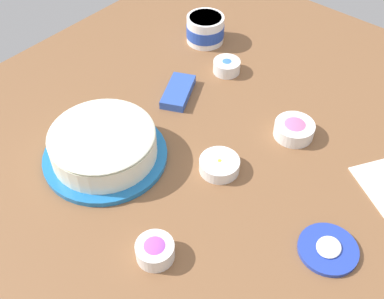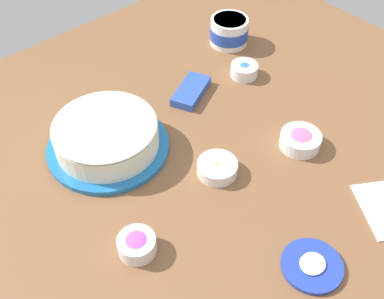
% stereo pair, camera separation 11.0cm
% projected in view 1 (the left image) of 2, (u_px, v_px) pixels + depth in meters
% --- Properties ---
extents(ground_plane, '(1.54, 1.54, 0.00)m').
position_uv_depth(ground_plane, '(239.00, 161.00, 1.12)').
color(ground_plane, brown).
extents(frosted_cake, '(0.30, 0.30, 0.09)m').
position_uv_depth(frosted_cake, '(103.00, 145.00, 1.10)').
color(frosted_cake, '#1E6BB2').
rests_on(frosted_cake, ground_plane).
extents(frosting_tub, '(0.12, 0.12, 0.08)m').
position_uv_depth(frosting_tub, '(205.00, 29.00, 1.44)').
color(frosting_tub, white).
rests_on(frosting_tub, ground_plane).
extents(frosting_tub_lid, '(0.12, 0.12, 0.02)m').
position_uv_depth(frosting_tub_lid, '(328.00, 249.00, 0.95)').
color(frosting_tub_lid, '#233DAD').
rests_on(frosting_tub_lid, ground_plane).
extents(sprinkle_bowl_pink, '(0.10, 0.10, 0.04)m').
position_uv_depth(sprinkle_bowl_pink, '(294.00, 129.00, 1.17)').
color(sprinkle_bowl_pink, white).
rests_on(sprinkle_bowl_pink, ground_plane).
extents(sprinkle_bowl_yellow, '(0.09, 0.09, 0.03)m').
position_uv_depth(sprinkle_bowl_yellow, '(219.00, 165.00, 1.09)').
color(sprinkle_bowl_yellow, white).
rests_on(sprinkle_bowl_yellow, ground_plane).
extents(sprinkle_bowl_rainbow, '(0.08, 0.08, 0.04)m').
position_uv_depth(sprinkle_bowl_rainbow, '(155.00, 250.00, 0.93)').
color(sprinkle_bowl_rainbow, white).
rests_on(sprinkle_bowl_rainbow, ground_plane).
extents(sprinkle_bowl_blue, '(0.08, 0.08, 0.04)m').
position_uv_depth(sprinkle_bowl_blue, '(227.00, 66.00, 1.35)').
color(sprinkle_bowl_blue, white).
rests_on(sprinkle_bowl_blue, ground_plane).
extents(candy_box_lower, '(0.15, 0.12, 0.02)m').
position_uv_depth(candy_box_lower, '(178.00, 92.00, 1.28)').
color(candy_box_lower, '#2D51B2').
rests_on(candy_box_lower, ground_plane).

